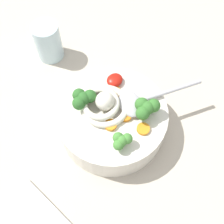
{
  "coord_description": "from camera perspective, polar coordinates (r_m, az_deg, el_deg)",
  "views": [
    {
      "loc": [
        18.86,
        20.01,
        57.23
      ],
      "look_at": [
        -0.74,
        2.2,
        9.72
      ],
      "focal_mm": 45.96,
      "sensor_mm": 36.0,
      "label": 1
    }
  ],
  "objects": [
    {
      "name": "table_slab",
      "position": [
        0.62,
        -1.97,
        -2.91
      ],
      "size": [
        111.54,
        111.54,
        3.17
      ],
      "primitive_type": "cube",
      "color": "#BCB29E",
      "rests_on": "ground"
    },
    {
      "name": "soup_bowl",
      "position": [
        0.57,
        0.0,
        -1.54
      ],
      "size": [
        21.53,
        21.53,
        6.54
      ],
      "color": "silver",
      "rests_on": "table_slab"
    },
    {
      "name": "noodle_pile",
      "position": [
        0.54,
        -1.58,
        1.57
      ],
      "size": [
        10.32,
        10.12,
        4.15
      ],
      "color": "silver",
      "rests_on": "soup_bowl"
    },
    {
      "name": "soup_spoon",
      "position": [
        0.55,
        5.06,
        2.04
      ],
      "size": [
        16.84,
        10.93,
        1.6
      ],
      "rotation": [
        0.0,
        0.0,
        2.66
      ],
      "color": "#B7B7BC",
      "rests_on": "soup_bowl"
    },
    {
      "name": "chili_sauce_dollop",
      "position": [
        0.57,
        0.54,
        6.38
      ],
      "size": [
        3.4,
        3.06,
        1.53
      ],
      "primitive_type": "ellipsoid",
      "color": "#B2190F",
      "rests_on": "soup_bowl"
    },
    {
      "name": "broccoli_floret_near_spoon",
      "position": [
        0.5,
        1.9,
        -5.69
      ],
      "size": [
        3.79,
        3.26,
        3.0
      ],
      "color": "#7A9E60",
      "rests_on": "soup_bowl"
    },
    {
      "name": "broccoli_floret_beside_noodles",
      "position": [
        0.52,
        6.84,
        0.82
      ],
      "size": [
        5.06,
        4.35,
        4.0
      ],
      "color": "#7A9E60",
      "rests_on": "soup_bowl"
    },
    {
      "name": "broccoli_floret_front",
      "position": [
        0.53,
        -5.8,
        2.72
      ],
      "size": [
        4.91,
        4.23,
        3.89
      ],
      "color": "#7A9E60",
      "rests_on": "soup_bowl"
    },
    {
      "name": "carrot_slice_extra_b",
      "position": [
        0.53,
        6.23,
        -3.38
      ],
      "size": [
        2.41,
        2.41,
        0.64
      ],
      "primitive_type": "cylinder",
      "color": "orange",
      "rests_on": "soup_bowl"
    },
    {
      "name": "carrot_slice_center",
      "position": [
        0.53,
        -0.29,
        -2.6
      ],
      "size": [
        2.31,
        2.31,
        0.75
      ],
      "primitive_type": "cylinder",
      "color": "orange",
      "rests_on": "soup_bowl"
    },
    {
      "name": "carrot_slice_far",
      "position": [
        0.57,
        0.24,
        4.04
      ],
      "size": [
        2.95,
        2.95,
        0.41
      ],
      "primitive_type": "cylinder",
      "color": "orange",
      "rests_on": "soup_bowl"
    },
    {
      "name": "carrot_slice_extra_a",
      "position": [
        0.54,
        2.76,
        -0.87
      ],
      "size": [
        2.1,
        2.1,
        0.72
      ],
      "primitive_type": "cylinder",
      "color": "orange",
      "rests_on": "soup_bowl"
    },
    {
      "name": "drinking_glass",
      "position": [
        0.69,
        -12.61,
        13.53
      ],
      "size": [
        6.12,
        6.12,
        9.11
      ],
      "primitive_type": "cylinder",
      "color": "silver",
      "rests_on": "table_slab"
    }
  ]
}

